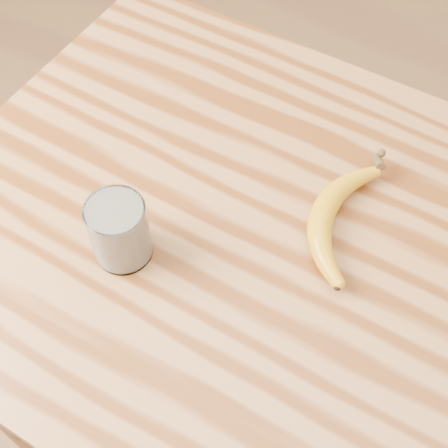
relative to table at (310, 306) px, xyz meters
The scene contains 3 objects.
table is the anchor object (origin of this frame).
smoothie_glass 0.34m from the table, 154.15° to the right, with size 0.08×0.08×0.10m.
banana 0.17m from the table, 116.47° to the left, with size 0.11×0.31×0.04m, color #C48810, non-canonical shape.
Camera 1 is at (0.11, -0.45, 1.67)m, focal length 50.00 mm.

